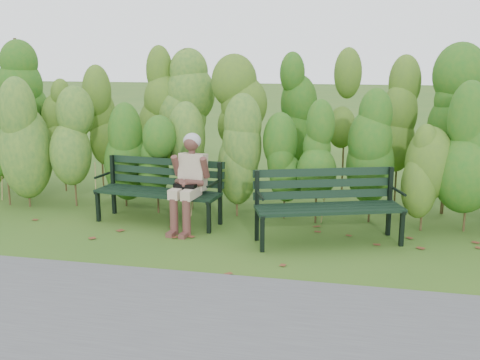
# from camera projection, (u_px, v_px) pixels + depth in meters

# --- Properties ---
(ground) EXTENTS (80.00, 80.00, 0.00)m
(ground) POSITION_uv_depth(u_px,v_px,m) (234.00, 246.00, 6.85)
(ground) COLOR #30581A
(footpath) EXTENTS (60.00, 2.50, 0.01)m
(footpath) POSITION_uv_depth(u_px,v_px,m) (176.00, 330.00, 4.75)
(footpath) COLOR #474749
(footpath) RESTS_ON ground
(hedge_band) EXTENTS (11.04, 1.67, 2.42)m
(hedge_band) POSITION_uv_depth(u_px,v_px,m) (262.00, 125.00, 8.35)
(hedge_band) COLOR #47381E
(hedge_band) RESTS_ON ground
(leaf_litter) EXTENTS (5.52, 2.16, 0.01)m
(leaf_litter) POSITION_uv_depth(u_px,v_px,m) (236.00, 247.00, 6.81)
(leaf_litter) COLOR brown
(leaf_litter) RESTS_ON ground
(bench_left) EXTENTS (1.79, 0.76, 0.87)m
(bench_left) POSITION_uv_depth(u_px,v_px,m) (161.00, 185.00, 7.77)
(bench_left) COLOR black
(bench_left) RESTS_ON ground
(bench_right) EXTENTS (1.89, 1.14, 0.90)m
(bench_right) POSITION_uv_depth(u_px,v_px,m) (327.00, 200.00, 6.93)
(bench_right) COLOR black
(bench_right) RESTS_ON ground
(seated_woman) EXTENTS (0.52, 0.76, 1.27)m
(seated_woman) POSITION_uv_depth(u_px,v_px,m) (189.00, 176.00, 7.40)
(seated_woman) COLOR tan
(seated_woman) RESTS_ON ground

